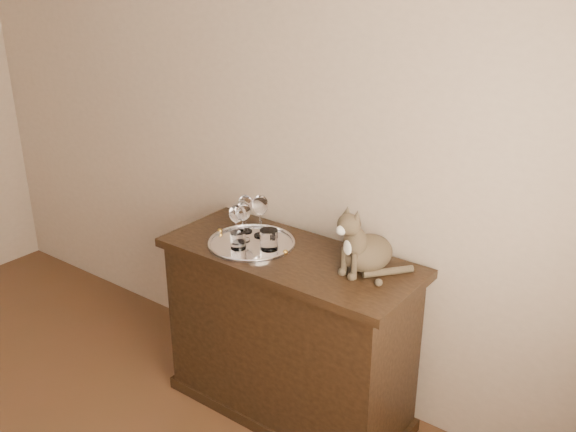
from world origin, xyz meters
name	(u,v)px	position (x,y,z in m)	size (l,w,h in m)	color
wall_back	(231,111)	(0.00, 2.25, 1.35)	(4.00, 0.10, 2.70)	tan
sideboard	(289,335)	(0.60, 1.94, 0.42)	(1.20, 0.50, 0.85)	black
tray	(252,244)	(0.41, 1.91, 0.85)	(0.40, 0.40, 0.01)	silver
wine_glass_a	(246,214)	(0.30, 2.00, 0.95)	(0.07, 0.07, 0.18)	silver
wine_glass_b	(260,216)	(0.39, 2.00, 0.96)	(0.08, 0.08, 0.20)	white
wine_glass_c	(236,223)	(0.33, 1.89, 0.94)	(0.07, 0.07, 0.17)	silver
wine_glass_d	(243,221)	(0.36, 1.91, 0.95)	(0.07, 0.07, 0.19)	white
tumbler_b	(238,240)	(0.40, 1.83, 0.90)	(0.07, 0.07, 0.08)	white
tumbler_c	(269,240)	(0.51, 1.91, 0.90)	(0.08, 0.08, 0.09)	white
cat	(368,236)	(0.95, 2.02, 1.00)	(0.30, 0.28, 0.30)	#47352A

